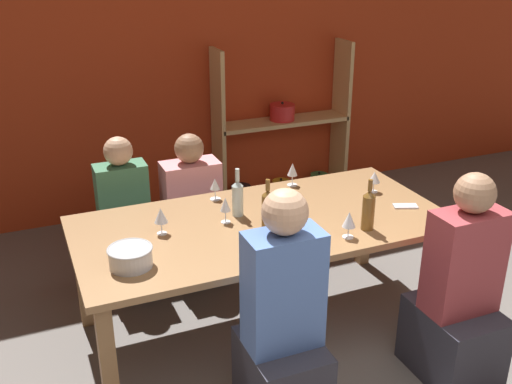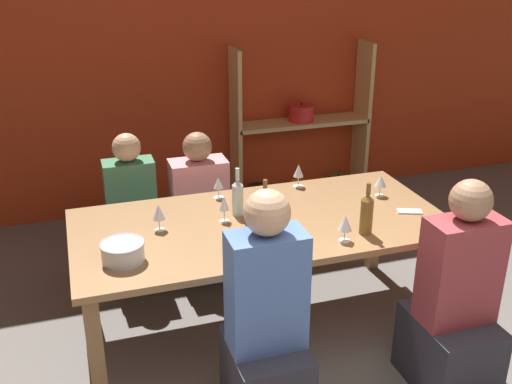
{
  "view_description": "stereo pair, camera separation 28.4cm",
  "coord_description": "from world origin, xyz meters",
  "px_view_note": "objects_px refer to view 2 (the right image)",
  "views": [
    {
      "loc": [
        -1.41,
        -1.22,
        2.29
      ],
      "look_at": [
        -0.12,
        1.85,
        0.89
      ],
      "focal_mm": 42.0,
      "sensor_mm": 36.0,
      "label": 1
    },
    {
      "loc": [
        -1.14,
        -1.32,
        2.29
      ],
      "look_at": [
        -0.12,
        1.85,
        0.89
      ],
      "focal_mm": 42.0,
      "sensor_mm": 36.0,
      "label": 2
    }
  ],
  "objects_px": {
    "wine_glass_white_a": "(299,171)",
    "cell_phone": "(409,211)",
    "wine_bottle_green": "(238,197)",
    "person_far_b": "(200,222)",
    "dining_table": "(261,233)",
    "wine_bottle_amber": "(265,208)",
    "wine_bottle_dark": "(367,213)",
    "person_near_b": "(454,314)",
    "wine_glass_white_d": "(345,224)",
    "person_near_a": "(266,343)",
    "shelf_unit": "(300,146)",
    "wine_glass_red_b": "(159,213)",
    "person_far_a": "(133,227)",
    "wine_glass_white_c": "(224,204)",
    "mixing_bowl": "(123,251)",
    "wine_glass_red_a": "(381,182)",
    "wine_glass_white_b": "(218,184)"
  },
  "relations": [
    {
      "from": "shelf_unit",
      "to": "wine_bottle_green",
      "type": "distance_m",
      "value": 2.1
    },
    {
      "from": "wine_glass_white_d",
      "to": "person_far_a",
      "type": "xyz_separation_m",
      "value": [
        -1.04,
        1.23,
        -0.44
      ]
    },
    {
      "from": "wine_glass_white_c",
      "to": "cell_phone",
      "type": "height_order",
      "value": "wine_glass_white_c"
    },
    {
      "from": "shelf_unit",
      "to": "person_near_b",
      "type": "height_order",
      "value": "shelf_unit"
    },
    {
      "from": "wine_glass_white_c",
      "to": "person_near_a",
      "type": "distance_m",
      "value": 0.94
    },
    {
      "from": "person_far_a",
      "to": "person_near_a",
      "type": "bearing_deg",
      "value": 104.94
    },
    {
      "from": "wine_bottle_green",
      "to": "person_far_b",
      "type": "distance_m",
      "value": 0.84
    },
    {
      "from": "wine_glass_white_d",
      "to": "person_far_b",
      "type": "xyz_separation_m",
      "value": [
        -0.56,
        1.21,
        -0.46
      ]
    },
    {
      "from": "person_far_a",
      "to": "wine_bottle_green",
      "type": "bearing_deg",
      "value": 128.84
    },
    {
      "from": "wine_bottle_green",
      "to": "wine_glass_white_d",
      "type": "height_order",
      "value": "wine_bottle_green"
    },
    {
      "from": "wine_bottle_dark",
      "to": "person_near_b",
      "type": "bearing_deg",
      "value": -60.07
    },
    {
      "from": "dining_table",
      "to": "wine_bottle_amber",
      "type": "relative_size",
      "value": 7.44
    },
    {
      "from": "wine_bottle_green",
      "to": "wine_glass_white_c",
      "type": "xyz_separation_m",
      "value": [
        -0.1,
        -0.07,
        -0.01
      ]
    },
    {
      "from": "wine_glass_red_b",
      "to": "wine_glass_white_d",
      "type": "relative_size",
      "value": 1.02
    },
    {
      "from": "wine_glass_white_d",
      "to": "person_far_a",
      "type": "distance_m",
      "value": 1.67
    },
    {
      "from": "person_near_b",
      "to": "wine_glass_white_a",
      "type": "bearing_deg",
      "value": 107.1
    },
    {
      "from": "wine_glass_red_b",
      "to": "person_far_b",
      "type": "xyz_separation_m",
      "value": [
        0.4,
        0.76,
        -0.46
      ]
    },
    {
      "from": "wine_glass_white_a",
      "to": "person_far_b",
      "type": "bearing_deg",
      "value": 147.9
    },
    {
      "from": "mixing_bowl",
      "to": "person_far_a",
      "type": "xyz_separation_m",
      "value": [
        0.16,
        1.08,
        -0.39
      ]
    },
    {
      "from": "wine_bottle_green",
      "to": "wine_glass_white_b",
      "type": "distance_m",
      "value": 0.29
    },
    {
      "from": "wine_bottle_green",
      "to": "person_far_a",
      "type": "relative_size",
      "value": 0.27
    },
    {
      "from": "dining_table",
      "to": "person_near_b",
      "type": "relative_size",
      "value": 1.82
    },
    {
      "from": "wine_bottle_green",
      "to": "wine_glass_white_a",
      "type": "height_order",
      "value": "wine_bottle_green"
    },
    {
      "from": "person_far_a",
      "to": "wine_glass_white_a",
      "type": "bearing_deg",
      "value": 159.73
    },
    {
      "from": "wine_glass_white_a",
      "to": "cell_phone",
      "type": "bearing_deg",
      "value": -50.29
    },
    {
      "from": "person_near_a",
      "to": "person_far_a",
      "type": "xyz_separation_m",
      "value": [
        -0.44,
        1.65,
        -0.08
      ]
    },
    {
      "from": "person_near_a",
      "to": "person_far_b",
      "type": "bearing_deg",
      "value": 88.52
    },
    {
      "from": "person_near_a",
      "to": "person_far_b",
      "type": "relative_size",
      "value": 1.2
    },
    {
      "from": "wine_glass_white_b",
      "to": "cell_phone",
      "type": "height_order",
      "value": "wine_glass_white_b"
    },
    {
      "from": "wine_glass_white_a",
      "to": "wine_bottle_green",
      "type": "bearing_deg",
      "value": -149.33
    },
    {
      "from": "cell_phone",
      "to": "person_far_b",
      "type": "height_order",
      "value": "person_far_b"
    },
    {
      "from": "wine_bottle_dark",
      "to": "wine_glass_red_b",
      "type": "relative_size",
      "value": 1.94
    },
    {
      "from": "wine_glass_red_a",
      "to": "wine_glass_white_a",
      "type": "bearing_deg",
      "value": 144.98
    },
    {
      "from": "wine_bottle_dark",
      "to": "person_near_b",
      "type": "xyz_separation_m",
      "value": [
        0.29,
        -0.5,
        -0.42
      ]
    },
    {
      "from": "person_far_b",
      "to": "wine_glass_white_d",
      "type": "bearing_deg",
      "value": 114.8
    },
    {
      "from": "person_near_b",
      "to": "person_far_b",
      "type": "xyz_separation_m",
      "value": [
        -1.0,
        1.66,
        -0.06
      ]
    },
    {
      "from": "wine_glass_red_b",
      "to": "cell_phone",
      "type": "distance_m",
      "value": 1.53
    },
    {
      "from": "wine_bottle_amber",
      "to": "wine_glass_red_a",
      "type": "height_order",
      "value": "wine_bottle_amber"
    },
    {
      "from": "wine_glass_red_a",
      "to": "person_far_a",
      "type": "distance_m",
      "value": 1.75
    },
    {
      "from": "mixing_bowl",
      "to": "wine_glass_white_d",
      "type": "height_order",
      "value": "wine_glass_white_d"
    },
    {
      "from": "shelf_unit",
      "to": "person_far_b",
      "type": "bearing_deg",
      "value": -138.73
    },
    {
      "from": "wine_bottle_amber",
      "to": "cell_phone",
      "type": "xyz_separation_m",
      "value": [
        0.92,
        -0.07,
        -0.12
      ]
    },
    {
      "from": "person_near_b",
      "to": "wine_glass_white_d",
      "type": "bearing_deg",
      "value": 134.53
    },
    {
      "from": "person_far_a",
      "to": "person_far_b",
      "type": "distance_m",
      "value": 0.48
    },
    {
      "from": "wine_glass_white_d",
      "to": "person_far_b",
      "type": "height_order",
      "value": "person_far_b"
    },
    {
      "from": "wine_bottle_green",
      "to": "wine_glass_red_b",
      "type": "relative_size",
      "value": 1.89
    },
    {
      "from": "shelf_unit",
      "to": "cell_phone",
      "type": "bearing_deg",
      "value": -92.55
    },
    {
      "from": "wine_bottle_green",
      "to": "dining_table",
      "type": "bearing_deg",
      "value": -52.53
    },
    {
      "from": "wine_glass_white_d",
      "to": "wine_glass_white_a",
      "type": "bearing_deg",
      "value": 86.47
    },
    {
      "from": "cell_phone",
      "to": "person_near_a",
      "type": "relative_size",
      "value": 0.13
    }
  ]
}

